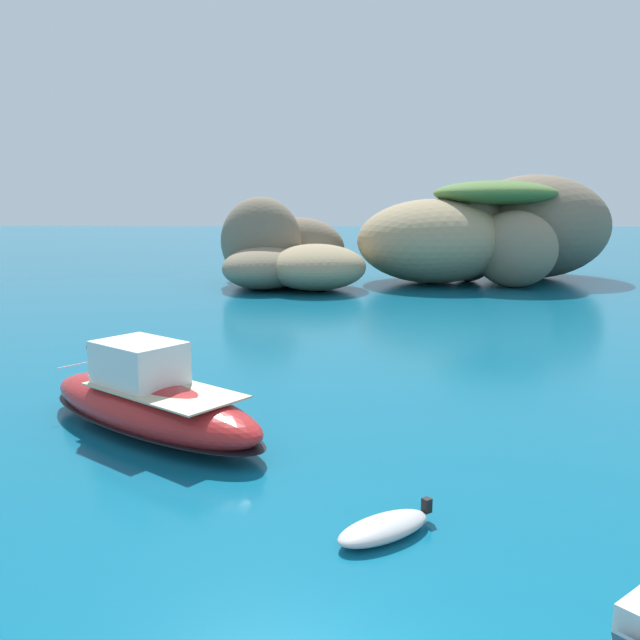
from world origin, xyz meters
The scene contains 4 objects.
islet_large centered at (14.87, 57.36, 4.82)m, with size 30.98×24.88×10.40m.
islet_small centered at (-5.56, 53.52, 2.92)m, with size 15.29×17.60×8.15m.
motorboat_red centered at (-6.54, 12.48, 1.03)m, with size 10.21×8.85×3.08m.
dinghy_tender centered at (0.99, 5.40, 0.22)m, with size 2.73×2.45×0.58m.
Camera 1 is at (-0.07, -9.22, 7.78)m, focal length 37.54 mm.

